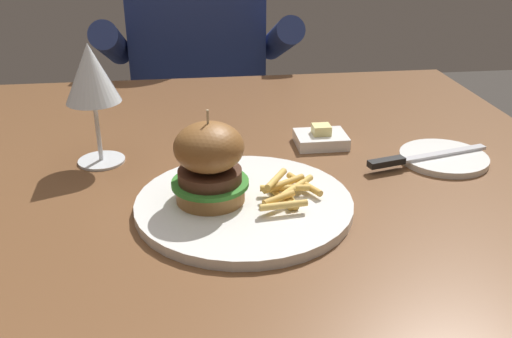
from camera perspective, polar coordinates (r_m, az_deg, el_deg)
dining_table at (r=0.94m, az=-2.49°, el=-4.30°), size 1.11×0.98×0.74m
main_plate at (r=0.76m, az=-1.20°, el=-3.54°), size 0.29×0.29×0.01m
burger_sandwich at (r=0.74m, az=-4.68°, el=0.63°), size 0.10×0.10×0.13m
fries_pile at (r=0.76m, az=3.12°, el=-2.21°), size 0.09×0.10×0.03m
wine_glass at (r=0.89m, az=-16.17°, el=8.88°), size 0.08×0.08×0.19m
bread_plate at (r=0.95m, az=18.25°, el=1.08°), size 0.14×0.14×0.01m
table_knife at (r=0.92m, az=15.86°, el=1.12°), size 0.21×0.07×0.01m
butter_dish at (r=0.97m, az=6.51°, el=3.05°), size 0.08×0.07×0.04m
diner_person at (r=1.68m, az=-5.64°, el=5.85°), size 0.51×0.36×1.18m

